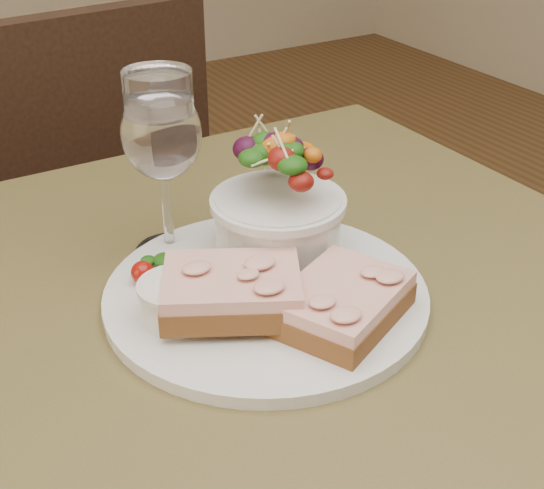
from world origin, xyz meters
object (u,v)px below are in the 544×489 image
chair_far (72,318)px  sandwich_front (342,303)px  dinner_plate (266,295)px  sandwich_back (232,290)px  cafe_table (265,398)px  wine_glass (162,139)px  ramekin (176,299)px  salad_bowl (278,199)px

chair_far → sandwich_front: size_ratio=6.36×
dinner_plate → chair_far: bearing=91.0°
chair_far → sandwich_back: 0.89m
cafe_table → chair_far: bearing=90.1°
wine_glass → ramekin: bearing=-111.3°
cafe_table → chair_far: chair_far is taller
chair_far → dinner_plate: chair_far is taller
sandwich_back → ramekin: 0.05m
chair_far → ramekin: 0.87m
ramekin → salad_bowl: (0.13, 0.05, 0.04)m
chair_far → sandwich_back: size_ratio=6.17×
chair_far → wine_glass: size_ratio=5.14×
cafe_table → wine_glass: (-0.03, 0.14, 0.22)m
cafe_table → salad_bowl: bearing=50.8°
chair_far → ramekin: (-0.08, -0.72, 0.49)m
cafe_table → ramekin: 0.15m
dinner_plate → sandwich_back: (-0.04, -0.02, 0.03)m
dinner_plate → salad_bowl: bearing=49.3°
sandwich_front → wine_glass: 0.23m
chair_far → sandwich_back: bearing=81.9°
salad_bowl → chair_far: bearing=94.8°
salad_bowl → wine_glass: (-0.08, 0.07, 0.05)m
cafe_table → chair_far: size_ratio=0.89×
salad_bowl → ramekin: bearing=-159.0°
salad_bowl → wine_glass: 0.12m
wine_glass → sandwich_back: bearing=-91.8°
chair_far → sandwich_back: chair_far is taller
ramekin → salad_bowl: bearing=21.0°
chair_far → salad_bowl: bearing=89.1°
sandwich_back → ramekin: sandwich_back is taller
dinner_plate → wine_glass: (-0.04, 0.12, 0.12)m
chair_far → salad_bowl: size_ratio=7.09×
sandwich_back → wine_glass: size_ratio=0.83×
sandwich_back → salad_bowl: salad_bowl is taller
cafe_table → sandwich_front: sandwich_front is taller
sandwich_back → wine_glass: 0.17m
cafe_table → wine_glass: wine_glass is taller
chair_far → wine_glass: 0.83m
cafe_table → wine_glass: 0.27m
salad_bowl → sandwich_front: bearing=-95.1°
sandwich_front → ramekin: ramekin is taller
dinner_plate → salad_bowl: salad_bowl is taller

